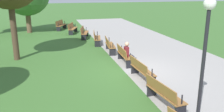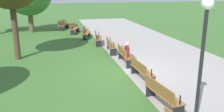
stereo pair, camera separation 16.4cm
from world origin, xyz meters
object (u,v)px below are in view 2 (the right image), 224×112
object	(u,v)px
bench_7	(162,94)
person_seated	(129,53)
bench_4	(110,45)
bench_3	(98,37)
lamp_post	(204,38)
bench_2	(86,32)
bench_5	(124,55)
bench_0	(63,25)
bench_1	(74,28)
bench_6	(141,70)

from	to	relation	value
bench_7	person_seated	distance (m)	4.61
bench_4	person_seated	size ratio (longest dim) A/B	1.53
bench_3	lamp_post	xyz separation A→B (m)	(10.88, 0.85, 2.04)
bench_2	bench_5	xyz separation A→B (m)	(7.20, 1.06, 0.00)
bench_0	lamp_post	distance (m)	18.21
bench_2	bench_3	size ratio (longest dim) A/B	1.00
bench_1	bench_6	world-z (taller)	same
bench_2	bench_3	xyz separation A→B (m)	(2.37, 0.53, 0.00)
bench_0	bench_4	xyz separation A→B (m)	(9.38, 2.46, 0.00)
bench_3	bench_4	world-z (taller)	same
bench_2	person_seated	bearing A→B (deg)	23.89
bench_5	lamp_post	xyz separation A→B (m)	(6.05, 0.32, 2.04)
lamp_post	bench_1	bearing A→B (deg)	-172.38
bench_4	bench_5	world-z (taller)	same
bench_2	lamp_post	distance (m)	13.48
bench_0	bench_5	bearing A→B (deg)	35.83
bench_1	bench_7	xyz separation A→B (m)	(14.39, 1.59, 0.00)
bench_2	bench_6	xyz separation A→B (m)	(9.64, 1.06, 0.00)
bench_0	bench_1	distance (m)	2.43
bench_0	bench_7	world-z (taller)	same
bench_0	lamp_post	xyz separation A→B (m)	(17.85, 2.96, 2.04)
person_seated	lamp_post	size ratio (longest dim) A/B	0.34
bench_3	bench_4	distance (m)	2.43
bench_7	bench_3	bearing A→B (deg)	175.77
bench_2	bench_3	distance (m)	2.43
bench_6	bench_7	xyz separation A→B (m)	(2.43, -0.18, 0.00)
lamp_post	bench_7	bearing A→B (deg)	-157.44
bench_2	bench_6	world-z (taller)	same
bench_6	lamp_post	bearing A→B (deg)	2.90
person_seated	bench_3	bearing A→B (deg)	-170.42
bench_4	lamp_post	bearing A→B (deg)	9.68
bench_7	person_seated	xyz separation A→B (m)	(-4.60, 0.31, 0.16)
bench_5	person_seated	world-z (taller)	person_seated
bench_3	bench_6	world-z (taller)	same
bench_2	person_seated	size ratio (longest dim) A/B	1.54
bench_7	bench_0	bearing A→B (deg)	-177.92
bench_5	bench_3	bearing A→B (deg)	-171.58
bench_3	bench_6	bearing A→B (deg)	14.76
bench_1	bench_5	xyz separation A→B (m)	(9.53, 1.77, 0.00)
bench_2	bench_4	world-z (taller)	same
bench_1	bench_2	distance (m)	2.43
bench_6	person_seated	distance (m)	2.18
bench_1	bench_4	distance (m)	7.28
bench_4	person_seated	distance (m)	2.71
bench_1	bench_6	distance (m)	12.09
bench_5	person_seated	bearing A→B (deg)	29.08
bench_3	person_seated	world-z (taller)	person_seated
bench_6	lamp_post	world-z (taller)	lamp_post
bench_4	bench_6	size ratio (longest dim) A/B	1.01
bench_7	person_seated	world-z (taller)	person_seated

